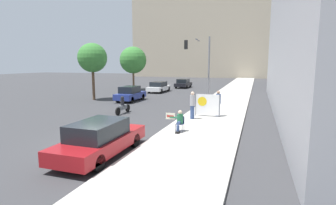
# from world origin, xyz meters

# --- Properties ---
(ground_plane) EXTENTS (160.00, 160.00, 0.00)m
(ground_plane) POSITION_xyz_m (0.00, 0.00, 0.00)
(ground_plane) COLOR #38383A
(sidewalk_curb) EXTENTS (4.24, 90.00, 0.14)m
(sidewalk_curb) POSITION_xyz_m (4.20, 15.00, 0.07)
(sidewalk_curb) COLOR #B7B2A8
(sidewalk_curb) RESTS_ON ground_plane
(building_backdrop_far) EXTENTS (52.00, 12.00, 31.82)m
(building_backdrop_far) POSITION_xyz_m (-2.00, 66.42, 15.91)
(building_backdrop_far) COLOR tan
(building_backdrop_far) RESTS_ON ground_plane
(seated_protester) EXTENTS (0.99, 0.77, 1.17)m
(seated_protester) POSITION_xyz_m (3.11, 3.11, 0.76)
(seated_protester) COLOR #474C56
(seated_protester) RESTS_ON sidewalk_curb
(jogger_on_sidewalk) EXTENTS (0.34, 0.34, 1.83)m
(jogger_on_sidewalk) POSITION_xyz_m (3.01, 6.60, 1.09)
(jogger_on_sidewalk) COLOR #334775
(jogger_on_sidewalk) RESTS_ON sidewalk_curb
(pedestrian_behind) EXTENTS (0.34, 0.34, 1.78)m
(pedestrian_behind) POSITION_xyz_m (4.49, 8.18, 1.06)
(pedestrian_behind) COLOR #334775
(pedestrian_behind) RESTS_ON sidewalk_curb
(protest_banner) EXTENTS (1.72, 0.06, 1.56)m
(protest_banner) POSITION_xyz_m (3.79, 7.72, 0.97)
(protest_banner) COLOR slate
(protest_banner) RESTS_ON sidewalk_curb
(traffic_light_pole) EXTENTS (2.44, 2.20, 6.16)m
(traffic_light_pole) POSITION_xyz_m (1.88, 14.36, 4.23)
(traffic_light_pole) COLOR slate
(traffic_light_pole) RESTS_ON sidewalk_curb
(parked_car_curbside) EXTENTS (1.88, 4.79, 1.50)m
(parked_car_curbside) POSITION_xyz_m (0.98, -1.24, 0.75)
(parked_car_curbside) COLOR maroon
(parked_car_curbside) RESTS_ON ground_plane
(car_on_road_nearest) EXTENTS (1.75, 4.10, 1.54)m
(car_on_road_nearest) POSITION_xyz_m (-5.22, 13.67, 0.76)
(car_on_road_nearest) COLOR navy
(car_on_road_nearest) RESTS_ON ground_plane
(car_on_road_midblock) EXTENTS (1.88, 4.79, 1.41)m
(car_on_road_midblock) POSITION_xyz_m (-5.47, 22.58, 0.71)
(car_on_road_midblock) COLOR white
(car_on_road_midblock) RESTS_ON ground_plane
(car_on_road_distant) EXTENTS (1.85, 4.23, 1.41)m
(car_on_road_distant) POSITION_xyz_m (-4.06, 29.75, 0.71)
(car_on_road_distant) COLOR black
(car_on_road_distant) RESTS_ON ground_plane
(motorcycle_on_road) EXTENTS (0.28, 2.16, 1.34)m
(motorcycle_on_road) POSITION_xyz_m (-2.69, 7.43, 0.57)
(motorcycle_on_road) COLOR #565B60
(motorcycle_on_road) RESTS_ON ground_plane
(street_tree_near_curb) EXTENTS (3.02, 3.02, 5.93)m
(street_tree_near_curb) POSITION_xyz_m (-9.32, 13.30, 4.39)
(street_tree_near_curb) COLOR brown
(street_tree_near_curb) RESTS_ON ground_plane
(street_tree_midblock) EXTENTS (3.85, 3.85, 6.23)m
(street_tree_midblock) POSITION_xyz_m (-10.06, 24.26, 4.30)
(street_tree_midblock) COLOR brown
(street_tree_midblock) RESTS_ON ground_plane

